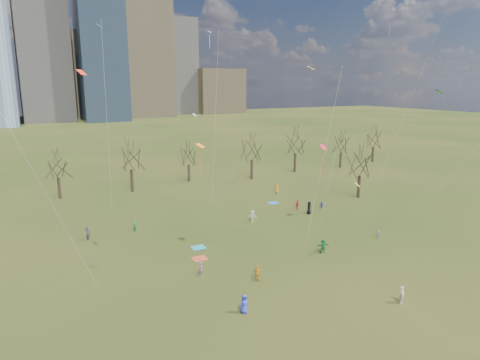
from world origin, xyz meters
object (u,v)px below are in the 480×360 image
blanket_teal (199,247)px  blanket_crimson (200,259)px  blanket_navy (273,203)px  person_0 (244,304)px  person_1 (402,295)px  person_4 (257,273)px

blanket_teal → blanket_crimson: 3.31m
blanket_navy → blanket_crimson: bearing=-141.5°
person_0 → person_1: 14.04m
blanket_crimson → person_0: bearing=-95.1°
blanket_crimson → person_4: bearing=-69.2°
blanket_teal → person_0: person_0 is taller
blanket_teal → blanket_crimson: same height
blanket_crimson → person_4: size_ratio=1.01×
blanket_teal → person_1: size_ratio=1.01×
blanket_teal → blanket_navy: 21.90m
blanket_crimson → person_1: size_ratio=1.01×
person_1 → blanket_teal: bearing=78.0°
blanket_navy → blanket_crimson: 24.66m
person_0 → person_4: 6.21m
person_1 → person_4: 13.34m
blanket_navy → person_4: person_4 is taller
blanket_crimson → blanket_teal: bearing=69.8°
blanket_navy → person_1: size_ratio=1.01×
person_0 → person_4: size_ratio=1.05×
blanket_teal → person_1: 23.26m
person_0 → person_1: person_0 is taller
blanket_navy → person_1: person_1 is taller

